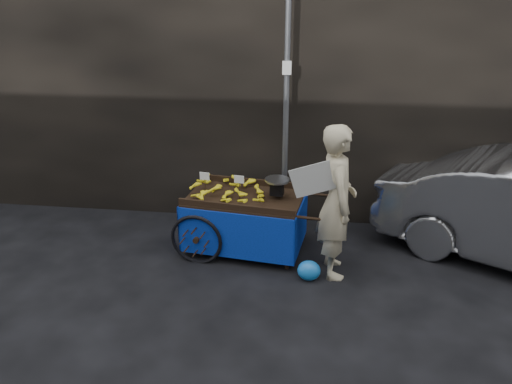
# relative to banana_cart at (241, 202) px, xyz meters

# --- Properties ---
(ground) EXTENTS (80.00, 80.00, 0.00)m
(ground) POSITION_rel_banana_cart_xyz_m (0.23, -0.60, -0.71)
(ground) COLOR black
(ground) RESTS_ON ground
(building_wall) EXTENTS (13.50, 2.00, 5.00)m
(building_wall) POSITION_rel_banana_cart_xyz_m (0.62, 2.00, 1.79)
(building_wall) COLOR black
(building_wall) RESTS_ON ground
(street_pole) EXTENTS (0.12, 0.10, 4.00)m
(street_pole) POSITION_rel_banana_cart_xyz_m (0.53, 0.70, 1.30)
(street_pole) COLOR slate
(street_pole) RESTS_ON ground
(banana_cart) EXTENTS (2.22, 1.24, 1.15)m
(banana_cart) POSITION_rel_banana_cart_xyz_m (0.00, 0.00, 0.00)
(banana_cart) COLOR black
(banana_cart) RESTS_ON ground
(vendor) EXTENTS (0.88, 0.77, 1.96)m
(vendor) POSITION_rel_banana_cart_xyz_m (1.25, -0.45, 0.27)
(vendor) COLOR #C1B38F
(vendor) RESTS_ON ground
(plastic_bag) EXTENTS (0.29, 0.23, 0.26)m
(plastic_bag) POSITION_rel_banana_cart_xyz_m (0.95, -0.70, -0.58)
(plastic_bag) COLOR blue
(plastic_bag) RESTS_ON ground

